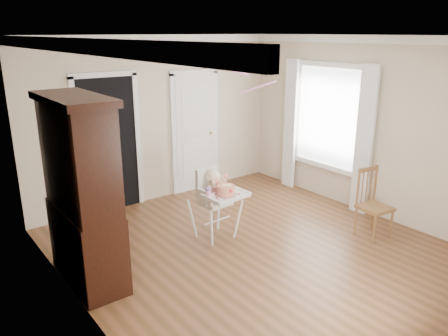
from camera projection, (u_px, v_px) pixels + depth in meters
floor at (258, 251)px, 5.71m from camera, size 5.00×5.00×0.00m
ceiling at (263, 36)px, 4.91m from camera, size 5.00×5.00×0.00m
wall_back at (159, 120)px, 7.20m from camera, size 4.50×0.00×4.50m
wall_left at (78, 191)px, 4.00m from camera, size 0.00×5.00×5.00m
wall_right at (371, 128)px, 6.62m from camera, size 0.00×5.00×5.00m
crown_molding at (263, 41)px, 4.92m from camera, size 4.50×5.00×0.12m
doorway at (109, 142)px, 6.74m from camera, size 1.06×0.05×2.22m
closet_door at (195, 134)px, 7.69m from camera, size 0.96×0.09×2.13m
window_right at (326, 124)px, 7.20m from camera, size 0.13×1.84×2.30m
high_chair at (215, 196)px, 5.91m from camera, size 0.60×0.73×1.00m
baby at (214, 186)px, 5.89m from camera, size 0.29×0.22×0.43m
cake at (226, 190)px, 5.71m from camera, size 0.29×0.29×0.14m
sippy_cup at (208, 193)px, 5.62m from camera, size 0.07×0.07×0.16m
china_cabinet at (83, 193)px, 4.75m from camera, size 0.56×1.26×2.13m
dining_chair at (373, 205)px, 6.03m from camera, size 0.44×0.44×0.96m
streamer at (227, 69)px, 4.66m from camera, size 0.28×0.43×0.15m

